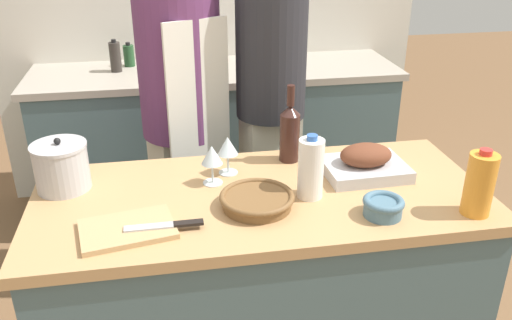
% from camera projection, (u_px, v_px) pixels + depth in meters
% --- Properties ---
extents(kitchen_island, '(1.58, 0.70, 0.86)m').
position_uv_depth(kitchen_island, '(261.00, 292.00, 2.07)').
color(kitchen_island, '#4C666B').
rests_on(kitchen_island, ground_plane).
extents(back_counter, '(2.15, 0.60, 0.90)m').
position_uv_depth(back_counter, '(218.00, 139.00, 3.36)').
color(back_counter, '#4C666B').
rests_on(back_counter, ground_plane).
extents(roasting_pan, '(0.31, 0.24, 0.12)m').
position_uv_depth(roasting_pan, '(365.00, 163.00, 2.00)').
color(roasting_pan, '#BCBCC1').
rests_on(roasting_pan, kitchen_island).
extents(wicker_basket, '(0.25, 0.25, 0.05)m').
position_uv_depth(wicker_basket, '(257.00, 200.00, 1.79)').
color(wicker_basket, brown).
rests_on(wicker_basket, kitchen_island).
extents(cutting_board, '(0.31, 0.24, 0.02)m').
position_uv_depth(cutting_board, '(127.00, 229.00, 1.66)').
color(cutting_board, tan).
rests_on(cutting_board, kitchen_island).
extents(stock_pot, '(0.19, 0.19, 0.19)m').
position_uv_depth(stock_pot, '(61.00, 166.00, 1.88)').
color(stock_pot, '#B7B7BC').
rests_on(stock_pot, kitchen_island).
extents(mixing_bowl, '(0.13, 0.13, 0.06)m').
position_uv_depth(mixing_bowl, '(383.00, 206.00, 1.74)').
color(mixing_bowl, slate).
rests_on(mixing_bowl, kitchen_island).
extents(juice_jug, '(0.09, 0.09, 0.23)m').
position_uv_depth(juice_jug, '(480.00, 184.00, 1.72)').
color(juice_jug, orange).
rests_on(juice_jug, kitchen_island).
extents(milk_jug, '(0.09, 0.09, 0.23)m').
position_uv_depth(milk_jug, '(311.00, 168.00, 1.82)').
color(milk_jug, white).
rests_on(milk_jug, kitchen_island).
extents(wine_bottle_green, '(0.08, 0.08, 0.31)m').
position_uv_depth(wine_bottle_green, '(290.00, 132.00, 2.08)').
color(wine_bottle_green, '#381E19').
rests_on(wine_bottle_green, kitchen_island).
extents(wine_glass_left, '(0.08, 0.08, 0.15)m').
position_uv_depth(wine_glass_left, '(228.00, 147.00, 1.98)').
color(wine_glass_left, silver).
rests_on(wine_glass_left, kitchen_island).
extents(wine_glass_right, '(0.08, 0.08, 0.15)m').
position_uv_depth(wine_glass_right, '(212.00, 156.00, 1.91)').
color(wine_glass_right, silver).
rests_on(wine_glass_right, kitchen_island).
extents(knife_chef, '(0.24, 0.03, 0.01)m').
position_uv_depth(knife_chef, '(167.00, 225.00, 1.66)').
color(knife_chef, '#B7B7BC').
rests_on(knife_chef, cutting_board).
extents(condiment_bottle_tall, '(0.06, 0.06, 0.14)m').
position_uv_depth(condiment_bottle_tall, '(129.00, 55.00, 3.20)').
color(condiment_bottle_tall, '#234C28').
rests_on(condiment_bottle_tall, back_counter).
extents(condiment_bottle_short, '(0.06, 0.06, 0.19)m').
position_uv_depth(condiment_bottle_short, '(115.00, 57.00, 3.09)').
color(condiment_bottle_short, '#332D28').
rests_on(condiment_bottle_short, back_counter).
extents(person_cook_aproned, '(0.40, 0.42, 1.64)m').
position_uv_depth(person_cook_aproned, '(183.00, 111.00, 2.53)').
color(person_cook_aproned, beige).
rests_on(person_cook_aproned, ground_plane).
extents(person_cook_guest, '(0.32, 0.32, 1.81)m').
position_uv_depth(person_cook_guest, '(271.00, 85.00, 2.51)').
color(person_cook_guest, beige).
rests_on(person_cook_guest, ground_plane).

